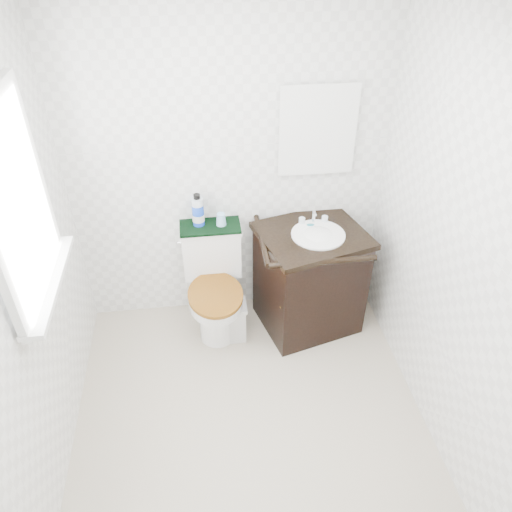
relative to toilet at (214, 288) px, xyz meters
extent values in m
plane|color=#B6AD92|center=(0.16, -0.97, -0.35)|extent=(2.40, 2.40, 0.00)
plane|color=white|center=(0.16, -0.97, 2.05)|extent=(2.40, 2.40, 0.00)
plane|color=white|center=(0.16, 0.23, 0.85)|extent=(2.40, 0.00, 2.40)
plane|color=white|center=(-0.94, -0.97, 0.85)|extent=(0.00, 2.40, 2.40)
plane|color=white|center=(1.26, -0.97, 0.85)|extent=(0.00, 2.40, 2.40)
cube|color=white|center=(-0.91, -0.72, 1.20)|extent=(0.02, 0.70, 0.90)
cube|color=silver|center=(0.75, 0.21, 1.10)|extent=(0.50, 0.02, 0.60)
cylinder|color=white|center=(0.00, -0.15, -0.16)|extent=(0.26, 0.26, 0.40)
cube|color=white|center=(0.00, 0.10, -0.16)|extent=(0.26, 0.28, 0.40)
cube|color=white|center=(0.00, 0.12, 0.23)|extent=(0.42, 0.18, 0.38)
cube|color=white|center=(0.00, 0.12, 0.44)|extent=(0.44, 0.20, 0.03)
cylinder|color=white|center=(0.00, -0.19, 0.04)|extent=(0.38, 0.38, 0.08)
cylinder|color=brown|center=(0.00, -0.19, 0.09)|extent=(0.41, 0.41, 0.03)
cube|color=black|center=(0.70, -0.06, 0.04)|extent=(0.79, 0.72, 0.78)
cube|color=black|center=(0.70, -0.06, 0.45)|extent=(0.84, 0.77, 0.04)
cylinder|color=white|center=(0.73, -0.09, 0.47)|extent=(0.37, 0.37, 0.01)
ellipsoid|color=white|center=(0.73, -0.09, 0.42)|extent=(0.32, 0.32, 0.16)
cylinder|color=silver|center=(0.73, 0.06, 0.52)|extent=(0.02, 0.02, 0.10)
cube|color=silver|center=(0.11, -0.17, -0.21)|extent=(0.20, 0.16, 0.29)
cube|color=silver|center=(0.11, -0.17, -0.05)|extent=(0.22, 0.18, 0.03)
cube|color=black|center=(0.00, 0.12, 0.46)|extent=(0.43, 0.22, 0.02)
cylinder|color=blue|center=(-0.08, 0.15, 0.55)|extent=(0.08, 0.08, 0.16)
cylinder|color=silver|center=(-0.08, 0.15, 0.65)|extent=(0.08, 0.08, 0.05)
cylinder|color=black|center=(-0.08, 0.15, 0.69)|extent=(0.05, 0.05, 0.03)
cone|color=#89BAE1|center=(0.08, 0.12, 0.51)|extent=(0.07, 0.07, 0.09)
ellipsoid|color=#1A7281|center=(0.70, 0.03, 0.48)|extent=(0.07, 0.04, 0.02)
camera|label=1|loc=(-0.06, -2.85, 2.38)|focal=35.00mm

